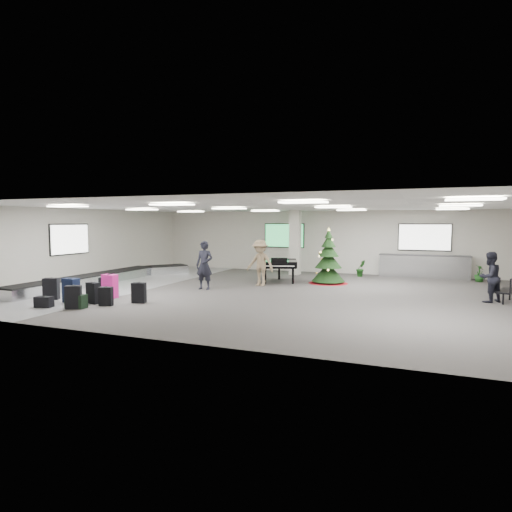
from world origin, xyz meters
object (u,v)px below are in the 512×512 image
at_px(christmas_tree, 328,264).
at_px(potted_plant_left, 361,268).
at_px(service_counter, 424,266).
at_px(bench, 510,288).
at_px(potted_plant_right, 480,273).
at_px(traveler_b, 260,263).
at_px(pink_suitcase, 110,286).
at_px(traveler_bench, 490,277).
at_px(traveler_a, 204,265).
at_px(baggage_carousel, 107,277).
at_px(grand_piano, 279,264).

xyz_separation_m(christmas_tree, potted_plant_left, (1.00, 2.77, -0.42)).
distance_m(service_counter, bench, 6.25).
bearing_deg(potted_plant_left, potted_plant_right, 1.06).
relative_size(bench, traveler_b, 0.74).
distance_m(pink_suitcase, potted_plant_right, 15.41).
xyz_separation_m(bench, traveler_bench, (-0.64, -0.23, 0.35)).
relative_size(traveler_a, potted_plant_left, 2.35).
relative_size(service_counter, traveler_b, 2.13).
bearing_deg(baggage_carousel, traveler_bench, 3.24).
xyz_separation_m(pink_suitcase, traveler_bench, (12.14, 3.84, 0.42)).
distance_m(service_counter, traveler_b, 8.17).
bearing_deg(potted_plant_left, baggage_carousel, -149.05).
bearing_deg(traveler_bench, pink_suitcase, -24.44).
bearing_deg(traveler_bench, traveler_b, -46.60).
xyz_separation_m(service_counter, potted_plant_right, (2.29, -0.62, -0.18)).
bearing_deg(traveler_b, traveler_a, -124.70).
distance_m(grand_piano, traveler_b, 1.48).
distance_m(baggage_carousel, christmas_tree, 9.61).
bearing_deg(baggage_carousel, pink_suitcase, -48.01).
height_order(pink_suitcase, grand_piano, grand_piano).
xyz_separation_m(service_counter, bench, (2.64, -5.66, -0.07)).
relative_size(pink_suitcase, potted_plant_left, 1.03).
height_order(baggage_carousel, potted_plant_left, potted_plant_left).
relative_size(traveler_b, potted_plant_right, 2.57).
xyz_separation_m(baggage_carousel, potted_plant_left, (10.03, 6.01, 0.19)).
bearing_deg(christmas_tree, potted_plant_right, 25.13).
height_order(service_counter, bench, service_counter).
xyz_separation_m(pink_suitcase, bench, (12.77, 4.08, 0.07)).
distance_m(traveler_b, traveler_bench, 8.29).
xyz_separation_m(christmas_tree, potted_plant_right, (6.11, 2.86, -0.46)).
distance_m(baggage_carousel, potted_plant_left, 11.70).
bearing_deg(potted_plant_left, bench, -42.21).
bearing_deg(christmas_tree, service_counter, 42.46).
relative_size(baggage_carousel, potted_plant_left, 12.02).
bearing_deg(potted_plant_right, grand_piano, -158.84).
distance_m(pink_suitcase, christmas_tree, 8.90).
distance_m(bench, traveler_a, 10.68).
distance_m(service_counter, traveler_a, 10.54).
xyz_separation_m(traveler_a, potted_plant_left, (5.14, 6.19, -0.54)).
xyz_separation_m(traveler_b, potted_plant_right, (8.56, 4.61, -0.58)).
relative_size(pink_suitcase, christmas_tree, 0.35).
bearing_deg(bench, traveler_bench, -140.69).
xyz_separation_m(traveler_bench, potted_plant_left, (-4.81, 5.18, -0.43)).
xyz_separation_m(bench, traveler_a, (-10.59, -1.25, 0.47)).
relative_size(pink_suitcase, traveler_b, 0.44).
xyz_separation_m(service_counter, christmas_tree, (-3.81, -3.49, 0.28)).
bearing_deg(grand_piano, traveler_a, -141.33).
bearing_deg(traveler_b, potted_plant_right, 38.77).
xyz_separation_m(pink_suitcase, traveler_a, (2.18, 2.83, 0.54)).
height_order(service_counter, pink_suitcase, service_counter).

